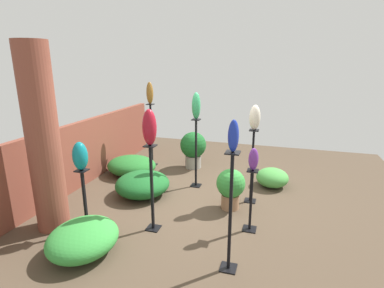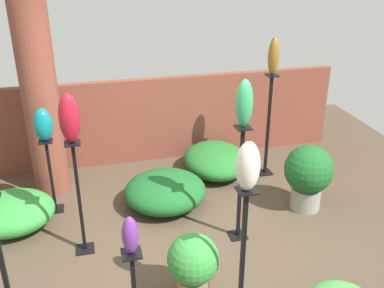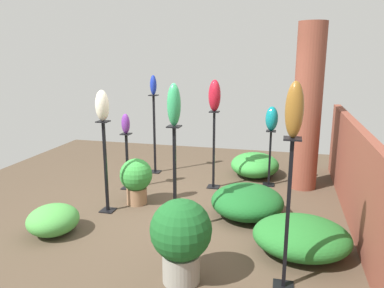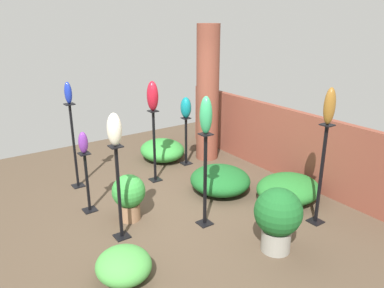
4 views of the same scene
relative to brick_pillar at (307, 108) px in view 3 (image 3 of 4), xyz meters
name	(u,v)px [view 3 (image 3 of 4)]	position (x,y,z in m)	size (l,w,h in m)	color
ground_plane	(176,213)	(1.61, -1.80, -1.37)	(8.00, 8.00, 0.00)	#4C3D2D
brick_wall_back	(360,184)	(1.61, 0.61, -0.72)	(5.60, 0.12, 1.30)	brown
brick_pillar	(307,108)	(0.00, 0.00, 0.00)	(0.46, 0.46, 2.74)	brown
pedestal_jade	(175,184)	(2.13, -1.65, -0.73)	(0.20, 0.20, 1.38)	black
pedestal_cobalt	(155,137)	(-0.18, -2.74, -0.67)	(0.20, 0.20, 1.50)	black
pedestal_ruby	(214,153)	(0.39, -1.48, -0.76)	(0.20, 0.20, 1.32)	black
pedestal_teal	(270,161)	(0.04, -0.56, -0.93)	(0.20, 0.20, 0.97)	black
pedestal_violet	(127,164)	(0.79, -2.89, -0.94)	(0.20, 0.20, 0.96)	black
pedestal_bronze	(287,221)	(3.03, -0.28, -0.67)	(0.20, 0.20, 1.50)	black
pedestal_ivory	(106,171)	(1.75, -2.79, -0.76)	(0.20, 0.20, 1.33)	black
art_vase_jade	(174,105)	(2.13, -1.65, 0.27)	(0.18, 0.16, 0.51)	#2D9356
art_vase_cobalt	(153,85)	(-0.18, -2.74, 0.31)	(0.13, 0.12, 0.36)	#192D9E
art_vase_ruby	(215,96)	(0.39, -1.48, 0.21)	(0.21, 0.20, 0.52)	maroon
art_vase_teal	(272,119)	(0.04, -0.56, -0.19)	(0.22, 0.21, 0.41)	#0F727A
art_vase_violet	(126,124)	(0.79, -2.89, -0.25)	(0.13, 0.14, 0.33)	#6B2D8C
art_vase_bronze	(294,110)	(3.03, -0.28, 0.38)	(0.15, 0.16, 0.50)	brown
art_vase_ivory	(102,106)	(1.75, -2.79, 0.18)	(0.20, 0.18, 0.43)	beige
potted_plant_near_pillar	(181,236)	(3.17, -1.28, -0.88)	(0.61, 0.61, 0.86)	gray
potted_plant_walkway_edge	(136,178)	(1.39, -2.48, -0.97)	(0.49, 0.49, 0.71)	#936B4C
foliage_bed_east	(301,237)	(2.33, -0.09, -1.16)	(0.94, 1.10, 0.42)	#236B28
foliage_bed_west	(53,220)	(2.57, -3.13, -1.19)	(0.67, 0.64, 0.37)	#479942
foliage_bed_center	(247,201)	(1.43, -0.80, -1.15)	(1.05, 1.01, 0.43)	#195923
foliage_bed_rear	(255,165)	(-0.43, -0.85, -1.16)	(0.99, 0.89, 0.43)	#338C38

